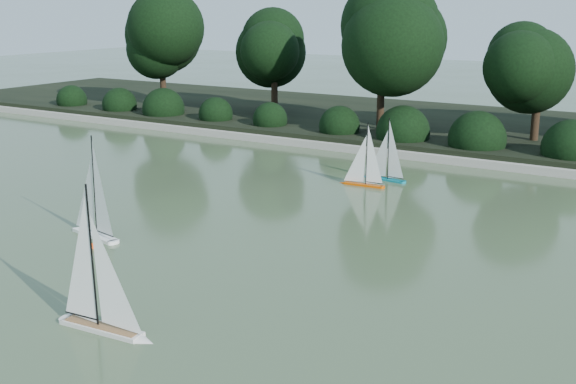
{
  "coord_description": "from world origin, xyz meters",
  "views": [
    {
      "loc": [
        5.11,
        -7.05,
        3.62
      ],
      "look_at": [
        -0.75,
        2.45,
        0.7
      ],
      "focal_mm": 45.0,
      "sensor_mm": 36.0,
      "label": 1
    }
  ],
  "objects_px": {
    "sailboat_white_a": "(91,219)",
    "sailboat_white_b": "(107,309)",
    "race_buoy": "(93,247)",
    "sailboat_orange": "(360,175)",
    "sailboat_teal": "(383,169)"
  },
  "relations": [
    {
      "from": "sailboat_white_a",
      "to": "sailboat_white_b",
      "type": "height_order",
      "value": "sailboat_white_b"
    },
    {
      "from": "sailboat_white_a",
      "to": "race_buoy",
      "type": "xyz_separation_m",
      "value": [
        0.46,
        -0.41,
        -0.28
      ]
    },
    {
      "from": "sailboat_orange",
      "to": "sailboat_teal",
      "type": "xyz_separation_m",
      "value": [
        0.19,
        0.69,
        0.0
      ]
    },
    {
      "from": "sailboat_teal",
      "to": "race_buoy",
      "type": "bearing_deg",
      "value": -107.01
    },
    {
      "from": "sailboat_orange",
      "to": "sailboat_teal",
      "type": "bearing_deg",
      "value": 74.67
    },
    {
      "from": "sailboat_orange",
      "to": "race_buoy",
      "type": "distance_m",
      "value": 5.94
    },
    {
      "from": "sailboat_orange",
      "to": "sailboat_teal",
      "type": "height_order",
      "value": "sailboat_teal"
    },
    {
      "from": "sailboat_white_b",
      "to": "race_buoy",
      "type": "distance_m",
      "value": 3.11
    },
    {
      "from": "sailboat_white_a",
      "to": "sailboat_teal",
      "type": "bearing_deg",
      "value": 67.97
    },
    {
      "from": "sailboat_white_a",
      "to": "race_buoy",
      "type": "relative_size",
      "value": 12.63
    },
    {
      "from": "sailboat_orange",
      "to": "race_buoy",
      "type": "xyz_separation_m",
      "value": [
        -1.76,
        -5.67,
        -0.22
      ]
    },
    {
      "from": "race_buoy",
      "to": "sailboat_white_b",
      "type": "bearing_deg",
      "value": -40.59
    },
    {
      "from": "sailboat_white_b",
      "to": "sailboat_teal",
      "type": "height_order",
      "value": "sailboat_white_b"
    },
    {
      "from": "sailboat_white_b",
      "to": "sailboat_orange",
      "type": "distance_m",
      "value": 7.71
    },
    {
      "from": "sailboat_white_b",
      "to": "sailboat_teal",
      "type": "distance_m",
      "value": 8.38
    }
  ]
}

